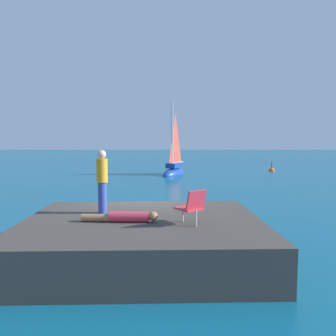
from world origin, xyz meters
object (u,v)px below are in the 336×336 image
(person_standing, at_px, (101,180))
(beach_chair, at_px, (191,205))
(sailboat_near, at_px, (173,171))
(person_sunbather, at_px, (123,217))
(marker_buoy, at_px, (271,171))

(person_standing, relative_size, beach_chair, 2.03)
(sailboat_near, relative_size, beach_chair, 7.96)
(sailboat_near, xyz_separation_m, person_sunbather, (-1.50, -18.82, 0.73))
(sailboat_near, height_order, person_standing, sailboat_near)
(person_sunbather, xyz_separation_m, person_standing, (-0.66, 0.91, 0.75))
(person_standing, xyz_separation_m, beach_chair, (2.21, -1.16, -0.42))
(person_sunbather, bearing_deg, marker_buoy, -112.61)
(person_sunbather, distance_m, person_standing, 1.35)
(sailboat_near, relative_size, marker_buoy, 5.62)
(person_standing, bearing_deg, marker_buoy, -160.37)
(person_sunbather, relative_size, beach_chair, 2.21)
(person_sunbather, bearing_deg, sailboat_near, -91.95)
(person_standing, height_order, marker_buoy, person_standing)
(marker_buoy, bearing_deg, person_standing, -117.60)
(sailboat_near, bearing_deg, beach_chair, 26.31)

